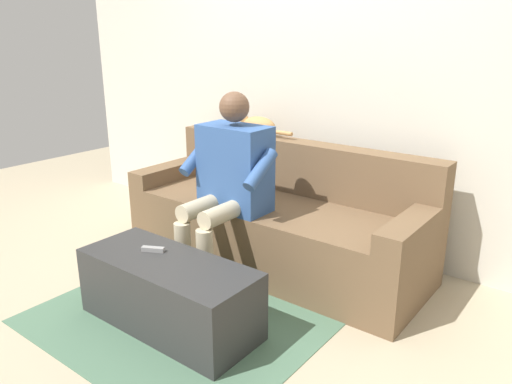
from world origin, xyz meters
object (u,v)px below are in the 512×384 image
Objects in this scene: couch at (278,222)px; cat_on_backrest at (255,125)px; coffee_table at (169,293)px; person_solo_seated at (229,177)px; remote_gray at (153,249)px.

cat_on_backrest is at bearing -33.29° from couch.
coffee_table is (0.00, 1.01, -0.10)m from couch.
cat_on_backrest is (0.39, -1.27, 0.69)m from coffee_table.
coffee_table is 0.81m from person_solo_seated.
couch is at bearing -125.80° from remote_gray.
cat_on_backrest is (0.27, -0.63, 0.21)m from person_solo_seated.
person_solo_seated is 0.71m from cat_on_backrest.
cat_on_backrest is 1.35m from remote_gray.
couch reaches higher than remote_gray.
remote_gray is at bearing 81.31° from couch.
cat_on_backrest reaches higher than remote_gray.
cat_on_backrest reaches higher than coffee_table.
cat_on_backrest is (0.39, -0.26, 0.59)m from couch.
couch is at bearing 146.71° from cat_on_backrest.
person_solo_seated is at bearing -120.02° from remote_gray.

